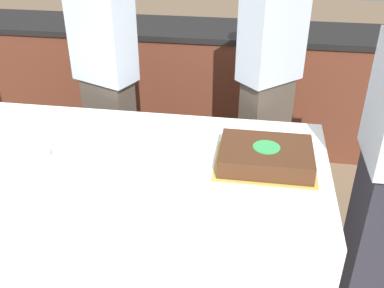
% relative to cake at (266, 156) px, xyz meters
% --- Properties ---
extents(ground_plane, '(14.00, 14.00, 0.00)m').
position_rel_cake_xyz_m(ground_plane, '(-0.66, -0.04, -0.77)').
color(ground_plane, '#7A664C').
extents(back_counter, '(4.40, 0.58, 0.92)m').
position_rel_cake_xyz_m(back_counter, '(-0.66, 1.52, -0.31)').
color(back_counter, '#5B2D1E').
rests_on(back_counter, ground_plane).
extents(dining_table, '(1.92, 0.96, 0.72)m').
position_rel_cake_xyz_m(dining_table, '(-0.66, -0.04, -0.41)').
color(dining_table, white).
rests_on(dining_table, ground_plane).
extents(cake, '(0.46, 0.35, 0.09)m').
position_rel_cake_xyz_m(cake, '(0.00, 0.00, 0.00)').
color(cake, gold).
rests_on(cake, dining_table).
extents(plate_stack, '(0.20, 0.20, 0.04)m').
position_rel_cake_xyz_m(plate_stack, '(-1.09, -0.12, -0.03)').
color(plate_stack, white).
rests_on(plate_stack, dining_table).
extents(side_plate_near_cake, '(0.21, 0.21, 0.00)m').
position_rel_cake_xyz_m(side_plate_near_cake, '(-0.06, 0.33, -0.04)').
color(side_plate_near_cake, white).
rests_on(side_plate_near_cake, dining_table).
extents(utensil_pile, '(0.13, 0.11, 0.02)m').
position_rel_cake_xyz_m(utensil_pile, '(-0.47, -0.39, -0.03)').
color(utensil_pile, white).
rests_on(utensil_pile, dining_table).
extents(person_cutting_cake, '(0.38, 0.38, 1.58)m').
position_rel_cake_xyz_m(person_cutting_cake, '(0.00, 0.66, 0.05)').
color(person_cutting_cake, '#4C4238').
rests_on(person_cutting_cake, ground_plane).
extents(person_standing_back, '(0.41, 0.32, 1.58)m').
position_rel_cake_xyz_m(person_standing_back, '(-0.96, 0.66, 0.06)').
color(person_standing_back, '#4C4238').
rests_on(person_standing_back, ground_plane).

